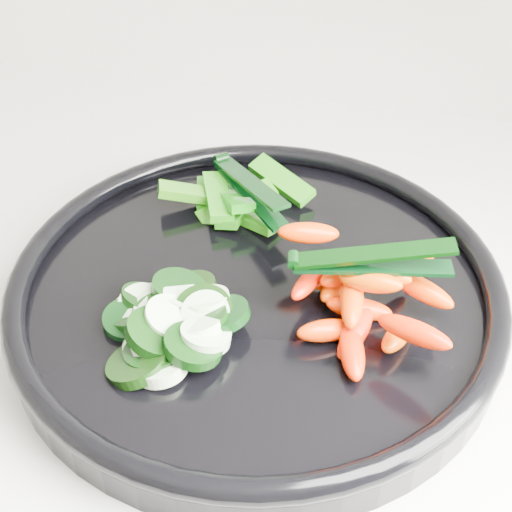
# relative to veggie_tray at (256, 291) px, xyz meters

# --- Properties ---
(veggie_tray) EXTENTS (0.42, 0.42, 0.04)m
(veggie_tray) POSITION_rel_veggie_tray_xyz_m (0.00, 0.00, 0.00)
(veggie_tray) COLOR black
(veggie_tray) RESTS_ON counter
(cucumber_pile) EXTENTS (0.11, 0.13, 0.04)m
(cucumber_pile) POSITION_rel_veggie_tray_xyz_m (-0.05, -0.06, 0.01)
(cucumber_pile) COLOR black
(cucumber_pile) RESTS_ON veggie_tray
(carrot_pile) EXTENTS (0.14, 0.15, 0.05)m
(carrot_pile) POSITION_rel_veggie_tray_xyz_m (0.08, -0.01, 0.02)
(carrot_pile) COLOR #FF2E00
(carrot_pile) RESTS_ON veggie_tray
(pepper_pile) EXTENTS (0.13, 0.10, 0.04)m
(pepper_pile) POSITION_rel_veggie_tray_xyz_m (-0.04, 0.09, 0.01)
(pepper_pile) COLOR #0D6509
(pepper_pile) RESTS_ON veggie_tray
(tong_carrot) EXTENTS (0.11, 0.04, 0.02)m
(tong_carrot) POSITION_rel_veggie_tray_xyz_m (0.08, -0.01, 0.05)
(tong_carrot) COLOR black
(tong_carrot) RESTS_ON carrot_pile
(tong_pepper) EXTENTS (0.09, 0.09, 0.02)m
(tong_pepper) POSITION_rel_veggie_tray_xyz_m (-0.03, 0.09, 0.03)
(tong_pepper) COLOR black
(tong_pepper) RESTS_ON pepper_pile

